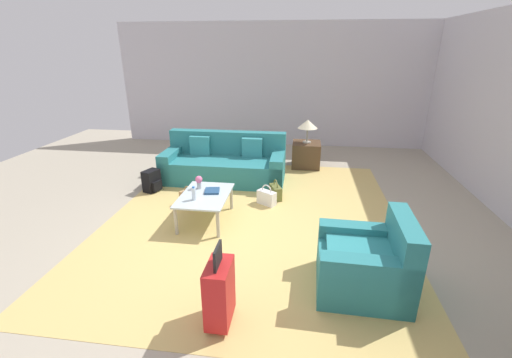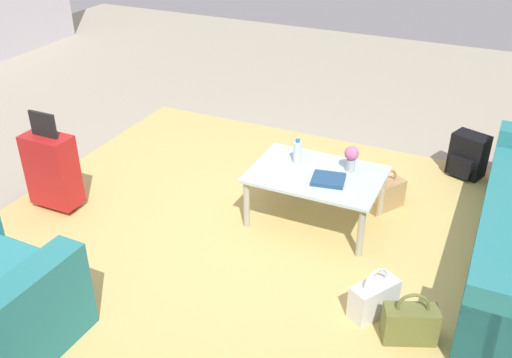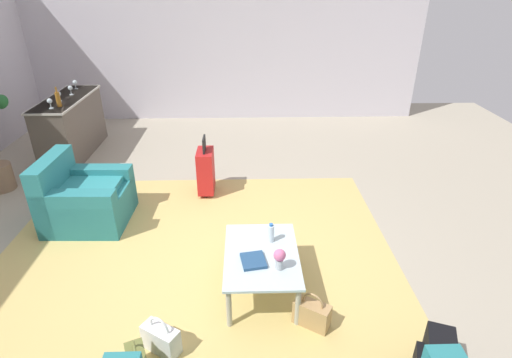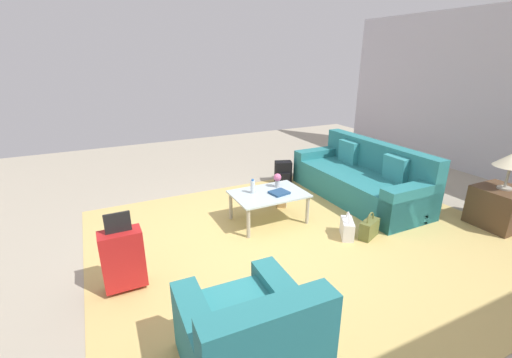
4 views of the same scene
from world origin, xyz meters
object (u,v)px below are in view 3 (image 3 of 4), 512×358
Objects in this scene: water_bottle at (271,233)px; bar_console at (71,126)px; coffee_table at (261,258)px; wine_glass_left_of_centre at (58,95)px; wine_glass_right_of_centre at (70,88)px; wine_bottle_amber at (58,99)px; backpack_black at (436,358)px; coffee_table_book at (253,261)px; flower_vase at (280,258)px; wine_glass_rightmost at (75,83)px; handbag_white at (161,339)px; armchair at (83,201)px; handbag_tan at (312,314)px; suitcase_red at (206,170)px; wine_glass_leftmost at (50,101)px.

water_bottle is 0.12× the size of bar_console.
wine_glass_left_of_centre is at bearing 43.23° from coffee_table.
wine_glass_right_of_centre is (3.70, 3.07, 0.72)m from coffee_table.
wine_bottle_amber is 0.75× the size of backpack_black.
wine_glass_right_of_centre is at bearing 42.90° from backpack_black.
coffee_table_book is 1.17× the size of flower_vase.
bar_console is 0.78m from wine_bottle_amber.
wine_glass_left_of_centre is 0.78m from wine_glass_rightmost.
wine_bottle_amber is at bearing 46.87° from backpack_black.
water_bottle is 5.09m from wine_glass_rightmost.
wine_bottle_amber reaches higher than coffee_table_book.
wine_glass_left_of_centre is 0.39m from wine_glass_right_of_centre.
coffee_table is at bearing 34.29° from flower_vase.
water_bottle is at bearing -140.20° from wine_glass_rightmost.
handbag_white is at bearing 115.67° from flower_vase.
armchair reaches higher than flower_vase.
wine_glass_right_of_centre is 0.43× the size of handbag_white.
wine_glass_right_of_centre is at bearing 40.02° from handbag_tan.
wine_glass_leftmost is at bearing 69.00° from suitcase_red.
wine_bottle_amber is (-0.49, -0.11, 0.60)m from bar_console.
wine_glass_right_of_centre is (3.92, 3.22, 0.54)m from flower_vase.
coffee_table is 6.53× the size of wine_glass_right_of_centre.
armchair is 2.40m from handbag_white.
handbag_white is 1.00× the size of handbag_tan.
wine_glass_right_of_centre is at bearing 6.76° from wine_bottle_amber.
wine_glass_leftmost is (1.61, 0.91, 0.80)m from armchair.
wine_bottle_amber reaches higher than bar_console.
coffee_table_book is at bearing -135.34° from wine_glass_leftmost.
water_bottle is 0.57× the size of handbag_tan.
wine_glass_right_of_centre is at bearing -8.66° from bar_console.
wine_glass_left_of_centre is 1.00× the size of wine_glass_right_of_centre.
suitcase_red is 2.12× the size of backpack_black.
suitcase_red is at bearing -64.61° from armchair.
handbag_white is (-4.20, -2.25, -0.38)m from bar_console.
water_bottle is 4.22m from wine_glass_leftmost.
water_bottle is 1.72m from backpack_black.
bar_console is 4.30× the size of backpack_black.
wine_glass_rightmost is 0.51× the size of wine_bottle_amber.
coffee_table is 4.19× the size of coffee_table_book.
wine_glass_rightmost is 5.40m from handbag_white.
flower_vase is 1.33× the size of wine_glass_right_of_centre.
flower_vase is 0.51× the size of backpack_black.
wine_bottle_amber is at bearing -173.24° from wine_glass_right_of_centre.
wine_glass_rightmost is 0.43× the size of handbag_tan.
coffee_table is 6.53× the size of wine_glass_leftmost.
water_bottle is 0.57× the size of handbag_white.
wine_glass_rightmost reaches higher than water_bottle.
coffee_table is 6.53× the size of wine_glass_rightmost.
coffee_table is at bearing -50.53° from handbag_white.
bar_console is (3.50, 3.10, 0.13)m from coffee_table.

